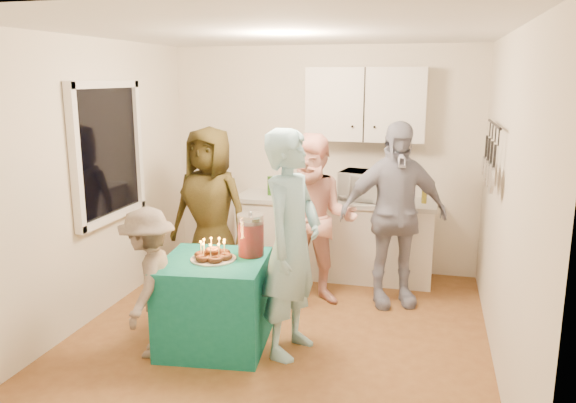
% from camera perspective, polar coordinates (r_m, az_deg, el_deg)
% --- Properties ---
extents(floor, '(4.00, 4.00, 0.00)m').
position_cam_1_polar(floor, '(5.11, -1.00, -13.53)').
color(floor, brown).
rests_on(floor, ground).
extents(ceiling, '(4.00, 4.00, 0.00)m').
position_cam_1_polar(ceiling, '(4.60, -1.13, 16.94)').
color(ceiling, white).
rests_on(ceiling, floor).
extents(back_wall, '(3.60, 3.60, 0.00)m').
position_cam_1_polar(back_wall, '(6.61, 3.56, 4.28)').
color(back_wall, silver).
rests_on(back_wall, floor).
extents(left_wall, '(4.00, 4.00, 0.00)m').
position_cam_1_polar(left_wall, '(5.44, -19.67, 1.79)').
color(left_wall, silver).
rests_on(left_wall, floor).
extents(right_wall, '(4.00, 4.00, 0.00)m').
position_cam_1_polar(right_wall, '(4.56, 21.30, -0.30)').
color(right_wall, silver).
rests_on(right_wall, floor).
extents(window_night, '(0.04, 1.00, 1.20)m').
position_cam_1_polar(window_night, '(5.64, -17.91, 4.84)').
color(window_night, black).
rests_on(window_night, left_wall).
extents(counter, '(2.20, 0.58, 0.86)m').
position_cam_1_polar(counter, '(6.47, 4.70, -3.81)').
color(counter, white).
rests_on(counter, floor).
extents(countertop, '(2.24, 0.62, 0.05)m').
position_cam_1_polar(countertop, '(6.36, 4.77, 0.13)').
color(countertop, beige).
rests_on(countertop, counter).
extents(upper_cabinet, '(1.30, 0.30, 0.80)m').
position_cam_1_polar(upper_cabinet, '(6.32, 7.90, 9.74)').
color(upper_cabinet, white).
rests_on(upper_cabinet, back_wall).
extents(pot_rack, '(0.12, 1.00, 0.60)m').
position_cam_1_polar(pot_rack, '(5.19, 19.81, 4.64)').
color(pot_rack, black).
rests_on(pot_rack, right_wall).
extents(microwave, '(0.63, 0.48, 0.32)m').
position_cam_1_polar(microwave, '(6.27, 8.06, 1.60)').
color(microwave, white).
rests_on(microwave, countertop).
extents(party_table, '(0.94, 0.94, 0.76)m').
position_cam_1_polar(party_table, '(4.87, -7.41, -10.13)').
color(party_table, '#106A5C').
rests_on(party_table, floor).
extents(donut_cake, '(0.38, 0.38, 0.18)m').
position_cam_1_polar(donut_cake, '(4.70, -7.62, -4.84)').
color(donut_cake, '#381C0C').
rests_on(donut_cake, party_table).
extents(punch_jar, '(0.22, 0.22, 0.34)m').
position_cam_1_polar(punch_jar, '(4.76, -3.80, -3.53)').
color(punch_jar, '#AF0E0E').
rests_on(punch_jar, party_table).
extents(man_birthday, '(0.58, 0.76, 1.86)m').
position_cam_1_polar(man_birthday, '(4.53, 0.36, -4.34)').
color(man_birthday, '#9FD6E7').
rests_on(man_birthday, floor).
extents(woman_back_left, '(0.93, 0.68, 1.76)m').
position_cam_1_polar(woman_back_left, '(5.91, -7.90, -0.97)').
color(woman_back_left, '#534517').
rests_on(woman_back_left, floor).
extents(woman_back_center, '(0.89, 0.73, 1.72)m').
position_cam_1_polar(woman_back_center, '(5.56, 2.82, -1.93)').
color(woman_back_center, '#F4897F').
rests_on(woman_back_center, floor).
extents(woman_back_right, '(1.17, 0.81, 1.84)m').
position_cam_1_polar(woman_back_right, '(5.62, 10.67, -1.33)').
color(woman_back_right, '#11153A').
rests_on(woman_back_right, floor).
extents(child_near_left, '(0.62, 0.88, 1.24)m').
position_cam_1_polar(child_near_left, '(4.73, -13.94, -7.98)').
color(child_near_left, '#61554D').
rests_on(child_near_left, floor).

